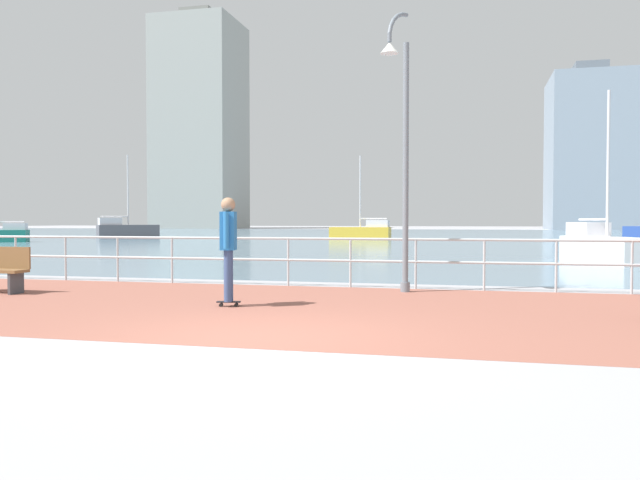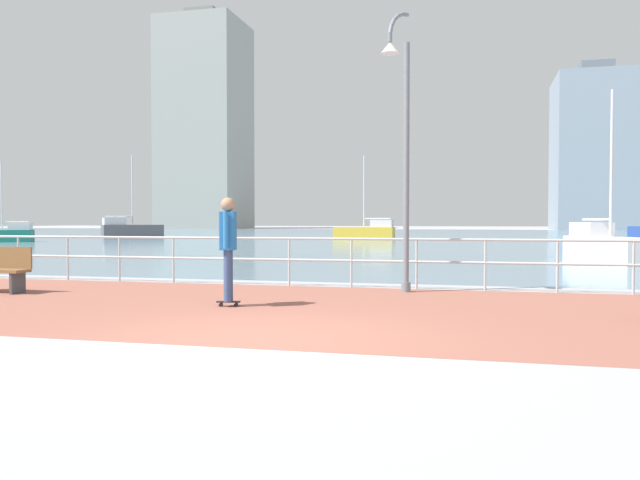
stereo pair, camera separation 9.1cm
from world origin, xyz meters
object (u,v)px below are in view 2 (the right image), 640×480
at_px(skateboarder, 228,241).
at_px(sailboat_red, 130,229).
at_px(lamppost, 402,138).
at_px(sailboat_ivory, 366,232).
at_px(sailboat_white, 608,247).
at_px(sailboat_teal, 4,234).

relative_size(skateboarder, sailboat_red, 0.26).
xyz_separation_m(lamppost, skateboarder, (-2.59, -2.74, -1.99)).
distance_m(skateboarder, sailboat_red, 45.89).
height_order(lamppost, sailboat_ivory, sailboat_ivory).
xyz_separation_m(sailboat_white, sailboat_teal, (-34.86, 12.74, -0.05)).
bearing_deg(sailboat_teal, sailboat_ivory, 24.70).
bearing_deg(skateboarder, sailboat_white, 57.71).
height_order(sailboat_white, sailboat_ivory, sailboat_ivory).
height_order(lamppost, sailboat_red, sailboat_red).
bearing_deg(sailboat_ivory, sailboat_red, 173.60).
xyz_separation_m(lamppost, sailboat_red, (-27.24, 35.96, -2.43)).
relative_size(lamppost, sailboat_teal, 1.05).
relative_size(sailboat_ivory, sailboat_red, 0.89).
distance_m(sailboat_white, sailboat_red, 41.69).
bearing_deg(sailboat_teal, lamppost, -38.64).
xyz_separation_m(sailboat_white, sailboat_red, (-33.02, 25.46, 0.11)).
xyz_separation_m(sailboat_white, sailboat_ivory, (-12.26, 23.13, 0.04)).
bearing_deg(skateboarder, sailboat_red, 122.49).
relative_size(lamppost, sailboat_white, 0.96).
bearing_deg(sailboat_red, skateboarder, -57.51).
bearing_deg(sailboat_white, skateboarder, -122.29).
distance_m(skateboarder, sailboat_ivory, 36.59).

